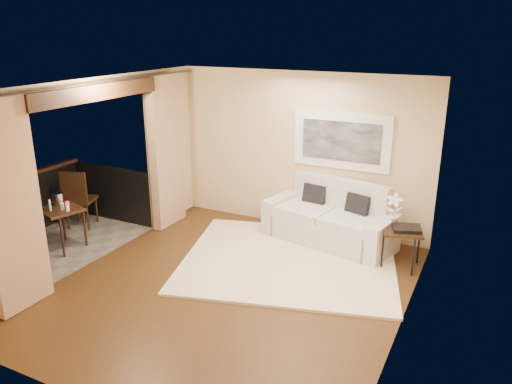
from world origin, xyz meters
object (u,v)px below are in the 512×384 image
Objects in this scene: side_table at (402,233)px; bistro_table at (61,214)px; balcony_chair_far at (77,195)px; balcony_chair_near at (16,235)px; sofa at (331,221)px; orchid at (394,209)px; ice_bucket at (58,199)px.

bistro_table is at bearing -160.41° from side_table.
balcony_chair_far reaches higher than balcony_chair_near.
sofa reaches higher than side_table.
sofa is at bearing 30.07° from balcony_chair_near.
ice_bucket is (-4.90, -1.78, -0.05)m from orchid.
sofa is at bearing 30.16° from bistro_table.
orchid is (-0.17, 0.14, 0.29)m from side_table.
bistro_table is 0.26m from ice_bucket.
orchid is (1.03, -0.27, 0.47)m from sofa.
ice_bucket is (-0.14, 0.11, 0.18)m from bistro_table.
sofa is 4.77× the size of orchid.
balcony_chair_far reaches higher than sofa.
bistro_table reaches higher than side_table.
bistro_table is (-4.93, -1.75, 0.06)m from side_table.
orchid is 5.29m from balcony_chair_far.
bistro_table is 0.85m from balcony_chair_far.
balcony_chair_far is 0.71m from ice_bucket.
bistro_table is at bearing -38.30° from ice_bucket.
sofa reaches higher than balcony_chair_near.
ice_bucket is (0.26, -0.64, 0.16)m from balcony_chair_far.
sofa is 4.78m from balcony_chair_near.
sofa is 2.35× the size of balcony_chair_near.
bistro_table is 0.75× the size of balcony_chair_near.
bistro_table is (-3.72, -2.16, 0.24)m from sofa.
side_table is at bearing -39.80° from orchid.
side_table is at bearing -6.83° from sofa.
balcony_chair_near is at bearing -80.98° from ice_bucket.
side_table is at bearing 170.75° from balcony_chair_far.
ice_bucket is (-0.15, 0.95, 0.23)m from balcony_chair_near.
orchid is 0.66× the size of bistro_table.
bistro_table is 0.68× the size of balcony_chair_far.
ice_bucket reaches higher than bistro_table.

